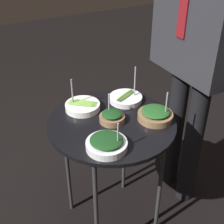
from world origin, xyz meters
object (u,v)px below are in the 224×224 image
bowl_asparagus_back_right (83,106)px  bowl_spinach_back_left (155,115)px  waiter_figure (200,27)px  bowl_spinach_center (107,144)px  serving_cart (112,131)px  bowl_spinach_near_rim (113,117)px  bowl_asparagus_far_rim (126,98)px

bowl_asparagus_back_right → bowl_spinach_back_left: 0.35m
waiter_figure → bowl_spinach_center: bearing=-72.8°
serving_cart → bowl_spinach_near_rim: bowl_spinach_near_rim is taller
serving_cart → bowl_spinach_center: bowl_spinach_center is taller
bowl_asparagus_far_rim → waiter_figure: (0.11, 0.33, 0.34)m
bowl_asparagus_back_right → bowl_spinach_near_rim: bowl_asparagus_back_right is taller
bowl_asparagus_far_rim → bowl_asparagus_back_right: bearing=-97.9°
bowl_spinach_center → bowl_asparagus_back_right: bearing=173.8°
bowl_spinach_near_rim → bowl_spinach_back_left: bowl_spinach_back_left is taller
bowl_spinach_near_rim → bowl_asparagus_far_rim: bowl_asparagus_far_rim is taller
bowl_spinach_center → bowl_spinach_back_left: 0.31m
bowl_asparagus_back_right → bowl_asparagus_far_rim: 0.23m
serving_cart → bowl_spinach_back_left: 0.22m
serving_cart → waiter_figure: waiter_figure is taller
bowl_asparagus_back_right → bowl_spinach_back_left: bearing=47.4°
bowl_spinach_near_rim → bowl_spinach_center: bearing=-35.6°
bowl_spinach_center → waiter_figure: bearing=107.2°
bowl_spinach_center → serving_cart: bearing=145.3°
serving_cart → waiter_figure: size_ratio=0.41×
bowl_asparagus_back_right → bowl_asparagus_far_rim: bearing=82.1°
bowl_asparagus_back_right → bowl_spinach_near_rim: (0.16, 0.08, 0.01)m
bowl_spinach_near_rim → bowl_asparagus_far_rim: (-0.13, 0.15, -0.01)m
bowl_asparagus_back_right → bowl_asparagus_far_rim: (0.03, 0.22, -0.00)m
bowl_spinach_near_rim → bowl_spinach_back_left: (0.08, 0.18, 0.00)m
bowl_spinach_center → bowl_spinach_near_rim: bearing=144.4°
serving_cart → bowl_asparagus_far_rim: (-0.13, 0.15, 0.07)m
serving_cart → bowl_asparagus_back_right: (-0.16, -0.08, 0.07)m
bowl_asparagus_back_right → waiter_figure: 0.66m
bowl_spinach_near_rim → waiter_figure: 0.58m
bowl_spinach_near_rim → bowl_spinach_center: (0.16, -0.11, 0.00)m
bowl_spinach_center → waiter_figure: waiter_figure is taller
bowl_spinach_center → waiter_figure: size_ratio=0.10×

